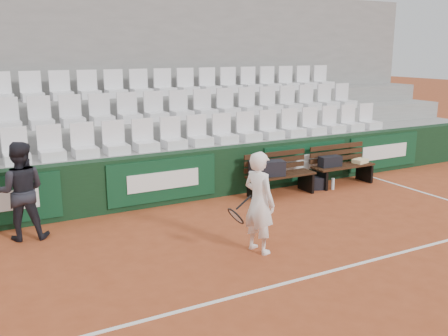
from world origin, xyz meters
TOP-DOWN VIEW (x-y plane):
  - ground at (0.00, 0.00)m, footprint 80.00×80.00m
  - court_baseline at (0.00, 0.00)m, footprint 18.00×0.06m
  - back_barrier at (0.07, 3.99)m, footprint 18.00×0.34m
  - grandstand_tier_front at (0.00, 4.62)m, footprint 18.00×0.95m
  - grandstand_tier_mid at (0.00, 5.58)m, footprint 18.00×0.95m
  - grandstand_tier_back at (0.00, 6.53)m, footprint 18.00×0.95m
  - grandstand_rear_wall at (0.00, 7.15)m, footprint 18.00×0.30m
  - seat_row_front at (0.00, 4.45)m, footprint 11.90×0.44m
  - seat_row_mid at (0.00, 5.40)m, footprint 11.90×0.44m
  - seat_row_back at (0.00, 6.35)m, footprint 11.90×0.44m
  - bench_left at (2.23, 3.38)m, footprint 1.50×0.56m
  - bench_right at (3.93, 3.41)m, footprint 1.50×0.56m
  - sports_bag_left at (1.89, 3.40)m, footprint 0.77×0.47m
  - sports_bag_right at (3.58, 3.44)m, footprint 0.51×0.26m
  - towel at (4.41, 3.39)m, footprint 0.38×0.31m
  - sports_bag_ground at (3.15, 3.39)m, footprint 0.50×0.41m
  - water_bottle_near at (1.89, 3.45)m, footprint 0.07×0.07m
  - water_bottle_far at (3.48, 3.19)m, footprint 0.07×0.07m
  - tennis_player at (0.23, 1.08)m, footprint 0.74×0.63m
  - ball_kid at (-2.80, 3.31)m, footprint 0.90×0.77m

SIDE VIEW (x-z plane):
  - ground at x=0.00m, z-range 0.00..0.00m
  - court_baseline at x=0.00m, z-range 0.00..0.01m
  - water_bottle_far at x=3.48m, z-range 0.00..0.25m
  - water_bottle_near at x=1.89m, z-range 0.00..0.25m
  - sports_bag_ground at x=3.15m, z-range 0.00..0.27m
  - bench_left at x=2.23m, z-range 0.00..0.45m
  - bench_right at x=3.93m, z-range 0.00..0.45m
  - towel at x=4.41m, z-range 0.45..0.54m
  - grandstand_tier_front at x=0.00m, z-range 0.00..1.00m
  - back_barrier at x=0.07m, z-range 0.00..1.00m
  - sports_bag_right at x=3.58m, z-range 0.45..0.68m
  - sports_bag_left at x=1.89m, z-range 0.45..0.76m
  - grandstand_tier_mid at x=0.00m, z-range 0.00..1.45m
  - tennis_player at x=0.23m, z-range 0.00..1.54m
  - ball_kid at x=-2.80m, z-range 0.00..1.58m
  - grandstand_tier_back at x=0.00m, z-range 0.00..1.90m
  - seat_row_front at x=0.00m, z-range 1.00..1.63m
  - seat_row_mid at x=0.00m, z-range 1.45..2.08m
  - grandstand_rear_wall at x=0.00m, z-range 0.00..4.40m
  - seat_row_back at x=0.00m, z-range 1.90..2.53m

